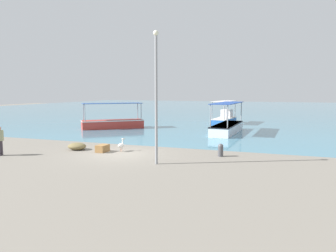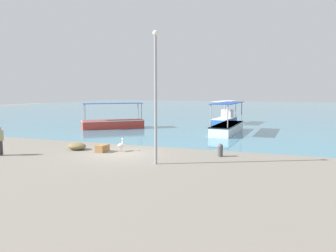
% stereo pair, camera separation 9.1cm
% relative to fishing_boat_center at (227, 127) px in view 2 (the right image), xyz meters
% --- Properties ---
extents(ground, '(120.00, 120.00, 0.00)m').
position_rel_fishing_boat_center_xyz_m(ground, '(-4.40, -11.58, -0.57)').
color(ground, slate).
extents(harbor_water, '(110.00, 90.00, 0.00)m').
position_rel_fishing_boat_center_xyz_m(harbor_water, '(-4.40, 36.42, -0.56)').
color(harbor_water, teal).
rests_on(harbor_water, ground).
extents(fishing_boat_center, '(1.95, 6.88, 2.67)m').
position_rel_fishing_boat_center_xyz_m(fishing_boat_center, '(0.00, 0.00, 0.00)').
color(fishing_boat_center, white).
rests_on(fishing_boat_center, harbor_water).
extents(fishing_boat_near_left, '(5.72, 5.11, 2.50)m').
position_rel_fishing_boat_center_xyz_m(fishing_boat_near_left, '(-11.27, -0.26, -0.00)').
color(fishing_boat_near_left, '#BC352C').
rests_on(fishing_boat_near_left, harbor_water).
extents(fishing_boat_outer, '(2.19, 5.18, 2.53)m').
position_rel_fishing_boat_center_xyz_m(fishing_boat_outer, '(-1.73, 8.37, 0.04)').
color(fishing_boat_outer, blue).
rests_on(fishing_boat_outer, harbor_water).
extents(pelican, '(0.33, 0.81, 0.80)m').
position_rel_fishing_boat_center_xyz_m(pelican, '(-4.64, -10.93, -0.19)').
color(pelican, '#E0997A').
rests_on(pelican, ground).
extents(lamp_post, '(0.28, 0.28, 6.70)m').
position_rel_fishing_boat_center_xyz_m(lamp_post, '(-1.31, -13.41, 3.15)').
color(lamp_post, gray).
rests_on(lamp_post, ground).
extents(mooring_bollard, '(0.31, 0.31, 0.73)m').
position_rel_fishing_boat_center_xyz_m(mooring_bollard, '(1.42, -10.37, -0.18)').
color(mooring_bollard, '#47474C').
rests_on(mooring_bollard, ground).
extents(fisherman_standing, '(0.27, 0.42, 1.69)m').
position_rel_fishing_boat_center_xyz_m(fisherman_standing, '(-10.62, -14.46, 0.34)').
color(fisherman_standing, '#433A42').
rests_on(fisherman_standing, ground).
extents(net_pile, '(1.19, 1.01, 0.44)m').
position_rel_fishing_boat_center_xyz_m(net_pile, '(-7.55, -11.39, -0.35)').
color(net_pile, olive).
rests_on(net_pile, ground).
extents(cargo_crate, '(0.60, 0.84, 0.44)m').
position_rel_fishing_boat_center_xyz_m(cargo_crate, '(-5.64, -11.49, -0.35)').
color(cargo_crate, olive).
rests_on(cargo_crate, ground).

